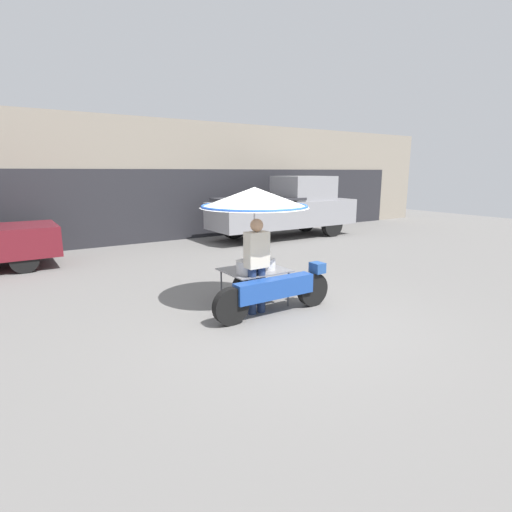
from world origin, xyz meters
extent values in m
plane|color=slate|center=(0.00, 0.00, 0.00)|extent=(36.00, 36.00, 0.00)
cube|color=gray|center=(0.00, 9.11, 2.01)|extent=(28.00, 2.00, 4.03)
cube|color=#28282D|center=(0.00, 8.08, 1.20)|extent=(23.80, 0.06, 2.40)
cylinder|color=black|center=(0.82, 0.22, 0.29)|extent=(0.59, 0.14, 0.59)
cylinder|color=black|center=(-0.83, 0.22, 0.29)|extent=(0.59, 0.14, 0.59)
cube|color=#1E479E|center=(-0.01, 0.22, 0.45)|extent=(1.46, 0.24, 0.32)
cube|color=#234C93|center=(0.91, 0.22, 0.67)|extent=(0.20, 0.24, 0.18)
cylinder|color=black|center=(-0.01, 1.10, 0.27)|extent=(0.53, 0.14, 0.53)
cylinder|color=#515156|center=(0.45, 0.44, 0.31)|extent=(0.03, 0.03, 0.62)
cylinder|color=#515156|center=(0.45, 1.22, 0.31)|extent=(0.03, 0.03, 0.62)
cylinder|color=#515156|center=(-0.46, 0.44, 0.31)|extent=(0.03, 0.03, 0.62)
cylinder|color=#515156|center=(-0.46, 1.22, 0.31)|extent=(0.03, 0.03, 0.62)
cube|color=gray|center=(-0.01, 0.83, 0.63)|extent=(1.07, 0.91, 0.02)
cylinder|color=#B2B2B7|center=(-0.01, 0.83, 1.18)|extent=(0.03, 0.03, 1.08)
cone|color=white|center=(-0.01, 0.83, 1.90)|extent=(1.86, 1.86, 0.34)
torus|color=blue|center=(-0.01, 0.83, 1.75)|extent=(1.81, 1.81, 0.05)
cylinder|color=#B7B7BC|center=(-0.25, 0.67, 0.75)|extent=(0.39, 0.39, 0.22)
cylinder|color=silver|center=(0.18, 0.69, 0.74)|extent=(0.27, 0.27, 0.19)
cylinder|color=#1E936B|center=(0.29, 1.08, 0.73)|extent=(0.21, 0.21, 0.18)
cylinder|color=navy|center=(-0.30, 0.45, 0.39)|extent=(0.14, 0.14, 0.78)
cylinder|color=navy|center=(-0.12, 0.45, 0.39)|extent=(0.14, 0.14, 0.78)
cube|color=beige|center=(-0.21, 0.45, 1.08)|extent=(0.38, 0.22, 0.59)
sphere|color=tan|center=(-0.21, 0.45, 1.48)|extent=(0.21, 0.21, 0.21)
cylinder|color=black|center=(-3.27, 5.67, 0.32)|extent=(0.63, 0.20, 0.63)
cylinder|color=black|center=(-3.27, 7.17, 0.32)|extent=(0.63, 0.20, 0.63)
cylinder|color=black|center=(6.51, 5.70, 0.42)|extent=(0.84, 0.24, 0.84)
cylinder|color=black|center=(6.51, 7.20, 0.42)|extent=(0.84, 0.24, 0.84)
cylinder|color=black|center=(3.24, 5.70, 0.42)|extent=(0.84, 0.24, 0.84)
cylinder|color=black|center=(3.24, 7.20, 0.42)|extent=(0.84, 0.24, 0.84)
cube|color=#939399|center=(4.88, 6.45, 0.87)|extent=(5.45, 1.76, 0.89)
cube|color=#939399|center=(5.75, 6.45, 1.74)|extent=(1.85, 1.62, 0.85)
cube|color=#2D2D33|center=(3.79, 6.45, 1.41)|extent=(2.83, 1.69, 0.08)
camera|label=1|loc=(-3.69, -4.87, 2.32)|focal=28.00mm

